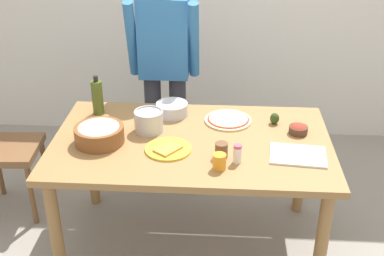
% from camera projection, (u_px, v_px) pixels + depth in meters
% --- Properties ---
extents(ground, '(8.00, 8.00, 0.00)m').
position_uv_depth(ground, '(192.00, 242.00, 3.21)').
color(ground, gray).
extents(dining_table, '(1.60, 0.96, 0.76)m').
position_uv_depth(dining_table, '(191.00, 153.00, 2.90)').
color(dining_table, olive).
rests_on(dining_table, ground).
extents(person_cook, '(0.49, 0.25, 1.62)m').
position_uv_depth(person_cook, '(164.00, 64.00, 3.46)').
color(person_cook, '#2D2D38').
rests_on(person_cook, ground).
extents(pizza_raw_on_board, '(0.29, 0.29, 0.02)m').
position_uv_depth(pizza_raw_on_board, '(228.00, 120.00, 3.07)').
color(pizza_raw_on_board, beige).
rests_on(pizza_raw_on_board, dining_table).
extents(plate_with_slice, '(0.26, 0.26, 0.02)m').
position_uv_depth(plate_with_slice, '(168.00, 149.00, 2.75)').
color(plate_with_slice, gold).
rests_on(plate_with_slice, dining_table).
extents(popcorn_bowl, '(0.28, 0.28, 0.11)m').
position_uv_depth(popcorn_bowl, '(99.00, 133.00, 2.80)').
color(popcorn_bowl, brown).
rests_on(popcorn_bowl, dining_table).
extents(mixing_bowl_steel, '(0.20, 0.20, 0.08)m').
position_uv_depth(mixing_bowl_steel, '(172.00, 109.00, 3.13)').
color(mixing_bowl_steel, '#B7B7BC').
rests_on(mixing_bowl_steel, dining_table).
extents(small_sauce_bowl, '(0.11, 0.11, 0.06)m').
position_uv_depth(small_sauce_bowl, '(298.00, 129.00, 2.92)').
color(small_sauce_bowl, '#4C2D1E').
rests_on(small_sauce_bowl, dining_table).
extents(olive_oil_bottle, '(0.07, 0.07, 0.26)m').
position_uv_depth(olive_oil_bottle, '(97.00, 97.00, 3.11)').
color(olive_oil_bottle, '#47561E').
rests_on(olive_oil_bottle, dining_table).
extents(steel_pot, '(0.17, 0.17, 0.13)m').
position_uv_depth(steel_pot, '(149.00, 121.00, 2.93)').
color(steel_pot, '#B7B7BC').
rests_on(steel_pot, dining_table).
extents(cup_orange, '(0.07, 0.07, 0.08)m').
position_uv_depth(cup_orange, '(219.00, 162.00, 2.57)').
color(cup_orange, orange).
rests_on(cup_orange, dining_table).
extents(cup_small_brown, '(0.07, 0.07, 0.08)m').
position_uv_depth(cup_small_brown, '(221.00, 150.00, 2.67)').
color(cup_small_brown, brown).
rests_on(cup_small_brown, dining_table).
extents(salt_shaker, '(0.04, 0.04, 0.11)m').
position_uv_depth(salt_shaker, '(237.00, 154.00, 2.62)').
color(salt_shaker, white).
rests_on(salt_shaker, dining_table).
extents(cutting_board_white, '(0.32, 0.25, 0.01)m').
position_uv_depth(cutting_board_white, '(298.00, 155.00, 2.69)').
color(cutting_board_white, white).
rests_on(cutting_board_white, dining_table).
extents(avocado, '(0.06, 0.06, 0.07)m').
position_uv_depth(avocado, '(275.00, 118.00, 3.02)').
color(avocado, '#2D4219').
rests_on(avocado, dining_table).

